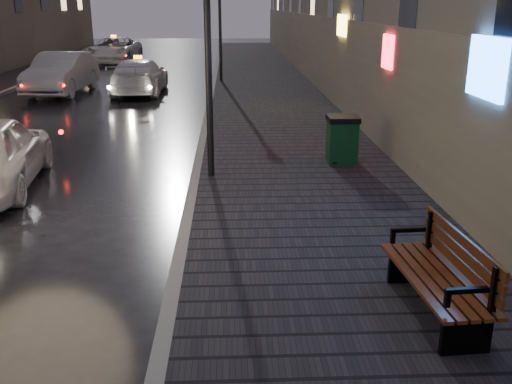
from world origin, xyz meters
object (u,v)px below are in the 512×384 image
(lamp_near, at_px, (207,15))
(taxi_mid, at_px, (139,76))
(bench, at_px, (443,275))
(car_left_mid, at_px, (61,73))
(lamp_far, at_px, (220,8))
(trash_bin, at_px, (342,139))
(taxi_far, at_px, (114,50))

(lamp_near, bearing_deg, taxi_mid, 104.91)
(lamp_near, height_order, bench, lamp_near)
(lamp_near, relative_size, bench, 2.60)
(lamp_near, bearing_deg, car_left_mid, 117.22)
(lamp_far, distance_m, bench, 22.32)
(lamp_far, relative_size, taxi_mid, 1.04)
(bench, xyz_separation_m, taxi_mid, (-6.38, 18.95, 0.08))
(bench, bearing_deg, lamp_near, 112.30)
(trash_bin, bearing_deg, car_left_mid, 129.64)
(lamp_far, xyz_separation_m, taxi_mid, (-3.46, -3.00, -2.75))
(lamp_near, height_order, trash_bin, lamp_near)
(taxi_mid, bearing_deg, taxi_far, -74.91)
(taxi_mid, bearing_deg, lamp_far, -138.90)
(bench, bearing_deg, taxi_far, 103.20)
(bench, bearing_deg, taxi_mid, 104.76)
(trash_bin, distance_m, taxi_far, 27.63)
(lamp_near, height_order, taxi_far, lamp_near)
(bench, xyz_separation_m, taxi_far, (-10.02, 32.67, 0.15))
(car_left_mid, xyz_separation_m, taxi_far, (-0.31, 13.51, -0.05))
(trash_bin, bearing_deg, taxi_far, 112.29)
(bench, relative_size, taxi_mid, 0.40)
(lamp_far, height_order, car_left_mid, lamp_far)
(lamp_near, relative_size, lamp_far, 1.00)
(lamp_near, height_order, taxi_mid, lamp_near)
(lamp_near, bearing_deg, trash_bin, 18.48)
(taxi_mid, bearing_deg, bench, 108.85)
(trash_bin, relative_size, taxi_far, 0.19)
(taxi_mid, height_order, taxi_far, taxi_far)
(taxi_mid, xyz_separation_m, taxi_far, (-3.64, 13.71, 0.08))
(lamp_near, xyz_separation_m, car_left_mid, (-6.79, 13.21, -2.63))
(lamp_far, distance_m, taxi_far, 13.13)
(trash_bin, bearing_deg, lamp_near, -160.76)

